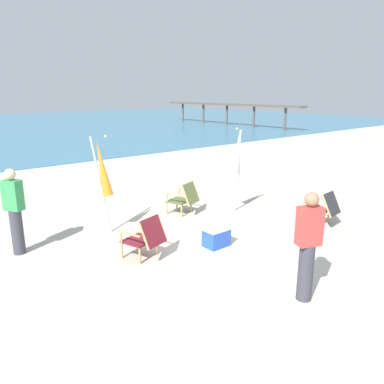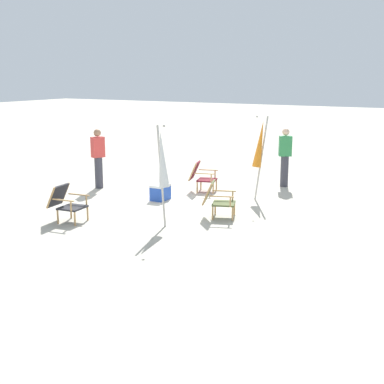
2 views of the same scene
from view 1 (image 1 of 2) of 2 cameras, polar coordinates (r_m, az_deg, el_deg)
ground_plane at (r=7.69m, az=2.84°, el=-7.59°), size 80.00×80.00×0.00m
surf_band at (r=15.68m, az=-21.22°, el=3.25°), size 80.00×1.10×0.06m
beach_chair_back_right at (r=9.25m, az=-1.18°, el=-0.82°), size 0.78×0.86×0.81m
beach_chair_mid_center at (r=6.86m, az=-7.13°, el=-6.72°), size 0.75×0.84×0.81m
beach_chair_front_left at (r=8.95m, az=19.30°, el=-2.25°), size 0.65×0.79×0.80m
umbrella_furled_orange at (r=8.04m, az=-13.49°, el=3.32°), size 0.44×0.40×2.11m
umbrella_furled_white at (r=9.30m, az=6.92°, el=5.19°), size 0.36×0.43×2.11m
person_near_chairs at (r=7.60m, az=-25.41°, el=-2.63°), size 0.35×0.39×1.63m
person_by_waterline at (r=5.60m, az=17.23°, el=-7.88°), size 0.39×0.32×1.63m
cooler_box at (r=7.43m, az=3.73°, el=-6.77°), size 0.49×0.35×0.40m
pier_distant at (r=33.80m, az=5.36°, el=12.93°), size 0.90×15.62×1.97m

